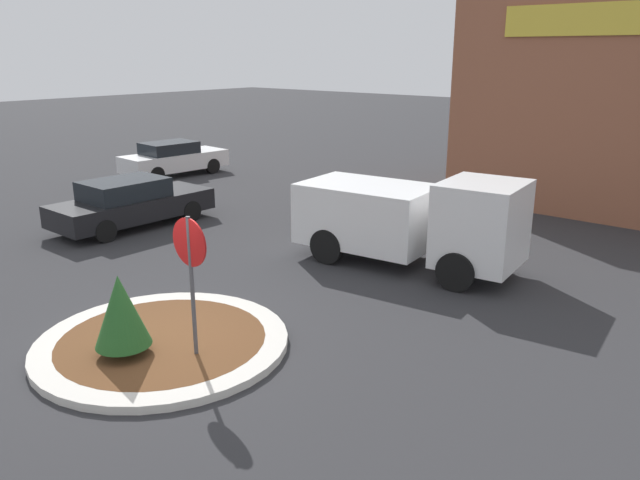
% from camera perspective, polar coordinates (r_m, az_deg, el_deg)
% --- Properties ---
extents(ground_plane, '(120.00, 120.00, 0.00)m').
position_cam_1_polar(ground_plane, '(11.59, -14.16, -9.37)').
color(ground_plane, '#2D2D30').
extents(traffic_island, '(4.45, 4.45, 0.14)m').
position_cam_1_polar(traffic_island, '(11.56, -14.19, -9.06)').
color(traffic_island, beige).
rests_on(traffic_island, ground_plane).
extents(stop_sign, '(0.81, 0.07, 2.53)m').
position_cam_1_polar(stop_sign, '(10.27, -11.75, -1.93)').
color(stop_sign, '#4C4C51').
rests_on(stop_sign, ground_plane).
extents(island_shrub, '(0.93, 0.93, 1.40)m').
position_cam_1_polar(island_shrub, '(10.85, -17.76, -6.16)').
color(island_shrub, brown).
rests_on(island_shrub, traffic_island).
extents(utility_truck, '(5.58, 2.63, 2.27)m').
position_cam_1_polar(utility_truck, '(15.09, 8.15, 1.95)').
color(utility_truck, white).
rests_on(utility_truck, ground_plane).
extents(parked_sedan_black, '(1.93, 4.77, 1.45)m').
position_cam_1_polar(parked_sedan_black, '(19.35, -16.92, 3.27)').
color(parked_sedan_black, black).
rests_on(parked_sedan_black, ground_plane).
extents(parked_sedan_white, '(2.05, 4.52, 1.42)m').
position_cam_1_polar(parked_sedan_white, '(27.11, -13.25, 7.27)').
color(parked_sedan_white, silver).
rests_on(parked_sedan_white, ground_plane).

